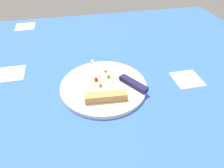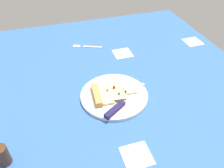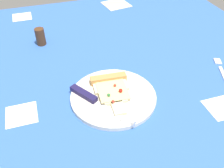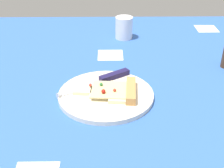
# 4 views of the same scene
# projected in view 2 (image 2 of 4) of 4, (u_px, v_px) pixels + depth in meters

# --- Properties ---
(ground_plane) EXTENTS (1.47, 1.47, 0.03)m
(ground_plane) POSITION_uv_depth(u_px,v_px,m) (93.00, 102.00, 0.93)
(ground_plane) COLOR #3360B7
(ground_plane) RESTS_ON ground
(plate) EXTENTS (0.27, 0.27, 0.01)m
(plate) POSITION_uv_depth(u_px,v_px,m) (114.00, 95.00, 0.93)
(plate) COLOR silver
(plate) RESTS_ON ground_plane
(pizza_slice) EXTENTS (0.18, 0.12, 0.03)m
(pizza_slice) POSITION_uv_depth(u_px,v_px,m) (108.00, 94.00, 0.91)
(pizza_slice) COLOR beige
(pizza_slice) RESTS_ON plate
(knife) EXTENTS (0.21, 0.15, 0.02)m
(knife) POSITION_uv_depth(u_px,v_px,m) (122.00, 103.00, 0.87)
(knife) COLOR silver
(knife) RESTS_ON plate
(pepper_shaker) EXTENTS (0.04, 0.04, 0.07)m
(pepper_shaker) POSITION_uv_depth(u_px,v_px,m) (3.00, 155.00, 0.68)
(pepper_shaker) COLOR #4C2D19
(pepper_shaker) RESTS_ON ground_plane
(fork) EXTENTS (0.15, 0.07, 0.01)m
(fork) POSITION_uv_depth(u_px,v_px,m) (86.00, 46.00, 1.23)
(fork) COLOR silver
(fork) RESTS_ON ground_plane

